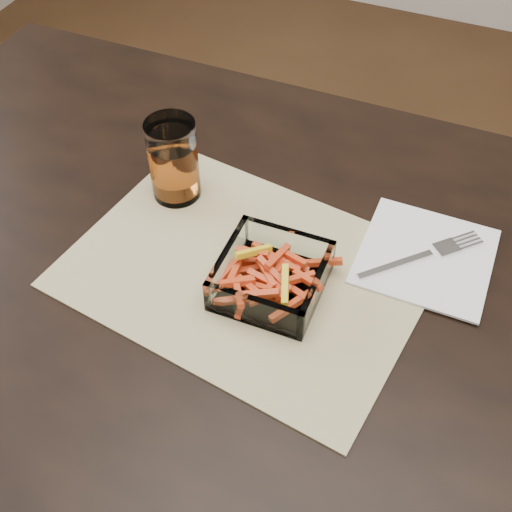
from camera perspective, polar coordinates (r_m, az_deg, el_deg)
The scene contains 6 objects.
dining_table at distance 0.88m, azimuth 7.21°, elevation -8.88°, with size 1.60×0.90×0.75m.
placemat at distance 0.84m, azimuth -0.91°, elevation -1.28°, with size 0.45×0.33×0.00m, color #C6B782.
glass_bowl at distance 0.81m, azimuth 1.36°, elevation -1.94°, with size 0.13×0.13×0.05m.
tumbler at distance 0.92m, azimuth -7.33°, elevation 8.25°, with size 0.07×0.07×0.12m.
napkin at distance 0.89m, azimuth 14.85°, elevation -0.02°, with size 0.17×0.17×0.00m, color white.
fork at distance 0.88m, azimuth 14.76°, elevation 0.09°, with size 0.14×0.14×0.00m.
Camera 1 is at (0.08, -0.47, 1.40)m, focal length 45.00 mm.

